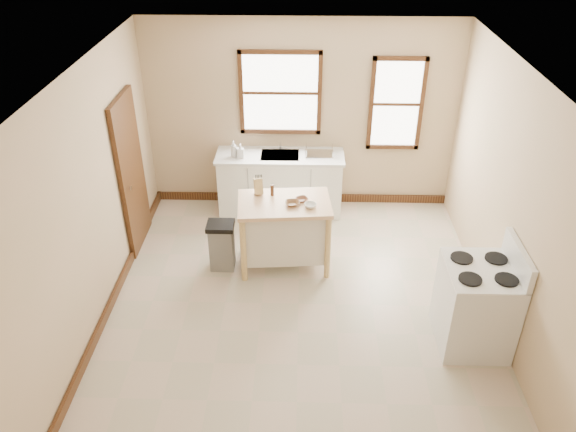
{
  "coord_description": "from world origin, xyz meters",
  "views": [
    {
      "loc": [
        0.02,
        -5.18,
        4.42
      ],
      "look_at": [
        -0.14,
        0.4,
        0.99
      ],
      "focal_mm": 35.0,
      "sensor_mm": 36.0,
      "label": 1
    }
  ],
  "objects_px": {
    "bowl_c": "(310,205)",
    "pepper_grinder": "(272,190)",
    "bowl_b": "(302,199)",
    "knife_block": "(258,187)",
    "dish_rack": "(319,151)",
    "bowl_a": "(292,203)",
    "gas_stove": "(477,296)",
    "trash_bin": "(222,246)",
    "kitchen_island": "(284,234)",
    "soap_bottle_b": "(241,151)",
    "soap_bottle_a": "(234,149)"
  },
  "relations": [
    {
      "from": "soap_bottle_b",
      "to": "bowl_b",
      "type": "height_order",
      "value": "soap_bottle_b"
    },
    {
      "from": "knife_block",
      "to": "bowl_a",
      "type": "height_order",
      "value": "knife_block"
    },
    {
      "from": "bowl_b",
      "to": "pepper_grinder",
      "type": "bearing_deg",
      "value": 161.14
    },
    {
      "from": "knife_block",
      "to": "trash_bin",
      "type": "relative_size",
      "value": 0.3
    },
    {
      "from": "pepper_grinder",
      "to": "bowl_b",
      "type": "relative_size",
      "value": 1.02
    },
    {
      "from": "bowl_b",
      "to": "bowl_c",
      "type": "distance_m",
      "value": 0.18
    },
    {
      "from": "soap_bottle_b",
      "to": "gas_stove",
      "type": "relative_size",
      "value": 0.17
    },
    {
      "from": "bowl_a",
      "to": "soap_bottle_b",
      "type": "bearing_deg",
      "value": 119.43
    },
    {
      "from": "soap_bottle_a",
      "to": "knife_block",
      "type": "relative_size",
      "value": 1.21
    },
    {
      "from": "bowl_b",
      "to": "gas_stove",
      "type": "relative_size",
      "value": 0.12
    },
    {
      "from": "knife_block",
      "to": "bowl_c",
      "type": "relative_size",
      "value": 1.34
    },
    {
      "from": "bowl_c",
      "to": "trash_bin",
      "type": "height_order",
      "value": "bowl_c"
    },
    {
      "from": "soap_bottle_a",
      "to": "knife_block",
      "type": "height_order",
      "value": "soap_bottle_a"
    },
    {
      "from": "kitchen_island",
      "to": "knife_block",
      "type": "height_order",
      "value": "knife_block"
    },
    {
      "from": "dish_rack",
      "to": "soap_bottle_a",
      "type": "bearing_deg",
      "value": 164.38
    },
    {
      "from": "pepper_grinder",
      "to": "trash_bin",
      "type": "relative_size",
      "value": 0.23
    },
    {
      "from": "bowl_c",
      "to": "pepper_grinder",
      "type": "bearing_deg",
      "value": 149.52
    },
    {
      "from": "bowl_a",
      "to": "trash_bin",
      "type": "height_order",
      "value": "bowl_a"
    },
    {
      "from": "knife_block",
      "to": "bowl_b",
      "type": "xyz_separation_m",
      "value": [
        0.55,
        -0.17,
        -0.08
      ]
    },
    {
      "from": "bowl_b",
      "to": "trash_bin",
      "type": "bearing_deg",
      "value": -172.65
    },
    {
      "from": "dish_rack",
      "to": "pepper_grinder",
      "type": "relative_size",
      "value": 2.68
    },
    {
      "from": "dish_rack",
      "to": "gas_stove",
      "type": "distance_m",
      "value": 3.23
    },
    {
      "from": "bowl_a",
      "to": "gas_stove",
      "type": "bearing_deg",
      "value": -33.23
    },
    {
      "from": "bowl_c",
      "to": "trash_bin",
      "type": "bearing_deg",
      "value": 178.89
    },
    {
      "from": "bowl_b",
      "to": "bowl_c",
      "type": "xyz_separation_m",
      "value": [
        0.1,
        -0.15,
        0.01
      ]
    },
    {
      "from": "soap_bottle_a",
      "to": "gas_stove",
      "type": "relative_size",
      "value": 0.2
    },
    {
      "from": "soap_bottle_b",
      "to": "bowl_c",
      "type": "xyz_separation_m",
      "value": [
        0.99,
        -1.41,
        -0.06
      ]
    },
    {
      "from": "soap_bottle_a",
      "to": "pepper_grinder",
      "type": "distance_m",
      "value": 1.29
    },
    {
      "from": "knife_block",
      "to": "bowl_b",
      "type": "height_order",
      "value": "knife_block"
    },
    {
      "from": "kitchen_island",
      "to": "gas_stove",
      "type": "bearing_deg",
      "value": -38.07
    },
    {
      "from": "soap_bottle_a",
      "to": "dish_rack",
      "type": "relative_size",
      "value": 0.6
    },
    {
      "from": "bowl_a",
      "to": "gas_stove",
      "type": "relative_size",
      "value": 0.14
    },
    {
      "from": "dish_rack",
      "to": "trash_bin",
      "type": "xyz_separation_m",
      "value": [
        -1.26,
        -1.51,
        -0.64
      ]
    },
    {
      "from": "soap_bottle_b",
      "to": "bowl_c",
      "type": "distance_m",
      "value": 1.72
    },
    {
      "from": "soap_bottle_b",
      "to": "dish_rack",
      "type": "relative_size",
      "value": 0.52
    },
    {
      "from": "pepper_grinder",
      "to": "bowl_c",
      "type": "relative_size",
      "value": 1.01
    },
    {
      "from": "gas_stove",
      "to": "soap_bottle_a",
      "type": "bearing_deg",
      "value": 136.78
    },
    {
      "from": "kitchen_island",
      "to": "bowl_a",
      "type": "distance_m",
      "value": 0.5
    },
    {
      "from": "soap_bottle_a",
      "to": "dish_rack",
      "type": "height_order",
      "value": "soap_bottle_a"
    },
    {
      "from": "soap_bottle_a",
      "to": "bowl_b",
      "type": "xyz_separation_m",
      "value": [
        0.98,
        -1.27,
        -0.09
      ]
    },
    {
      "from": "trash_bin",
      "to": "kitchen_island",
      "type": "bearing_deg",
      "value": 6.54
    },
    {
      "from": "kitchen_island",
      "to": "pepper_grinder",
      "type": "relative_size",
      "value": 7.63
    },
    {
      "from": "soap_bottle_b",
      "to": "pepper_grinder",
      "type": "relative_size",
      "value": 1.38
    },
    {
      "from": "dish_rack",
      "to": "bowl_c",
      "type": "bearing_deg",
      "value": -115.9
    },
    {
      "from": "bowl_a",
      "to": "gas_stove",
      "type": "distance_m",
      "value": 2.38
    },
    {
      "from": "bowl_a",
      "to": "bowl_b",
      "type": "xyz_separation_m",
      "value": [
        0.12,
        0.11,
        -0.0
      ]
    },
    {
      "from": "soap_bottle_b",
      "to": "soap_bottle_a",
      "type": "bearing_deg",
      "value": 169.34
    },
    {
      "from": "dish_rack",
      "to": "pepper_grinder",
      "type": "xyz_separation_m",
      "value": [
        -0.62,
        -1.25,
        0.04
      ]
    },
    {
      "from": "soap_bottle_a",
      "to": "soap_bottle_b",
      "type": "distance_m",
      "value": 0.1
    },
    {
      "from": "knife_block",
      "to": "dish_rack",
      "type": "bearing_deg",
      "value": 41.23
    }
  ]
}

